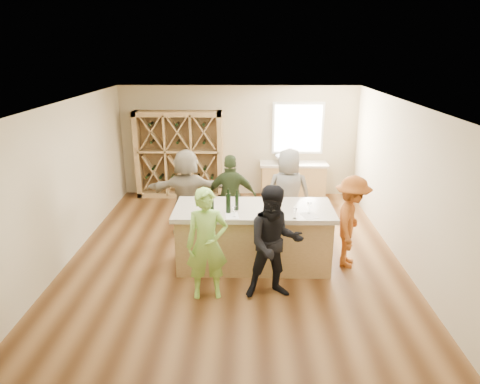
{
  "coord_description": "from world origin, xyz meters",
  "views": [
    {
      "loc": [
        0.24,
        -7.27,
        3.68
      ],
      "look_at": [
        0.1,
        0.2,
        1.15
      ],
      "focal_mm": 32.0,
      "sensor_mm": 36.0,
      "label": 1
    }
  ],
  "objects_px": {
    "sink": "(286,159)",
    "person_far_left": "(187,192)",
    "wine_bottle_d": "(228,203)",
    "person_near_left": "(207,244)",
    "wine_bottle_a": "(206,203)",
    "person_near_right": "(275,243)",
    "wine_rack": "(179,155)",
    "wine_bottle_e": "(237,202)",
    "wine_bottle_b": "(212,205)",
    "person_far_mid": "(231,197)",
    "person_far_right": "(288,194)",
    "person_server": "(351,222)",
    "tasting_counter_base": "(253,239)"
  },
  "relations": [
    {
      "from": "person_server",
      "to": "person_far_left",
      "type": "xyz_separation_m",
      "value": [
        -3.03,
        1.3,
        0.08
      ]
    },
    {
      "from": "wine_bottle_e",
      "to": "wine_rack",
      "type": "bearing_deg",
      "value": 112.32
    },
    {
      "from": "person_near_left",
      "to": "person_far_right",
      "type": "bearing_deg",
      "value": 49.63
    },
    {
      "from": "sink",
      "to": "person_server",
      "type": "xyz_separation_m",
      "value": [
        0.84,
        -3.6,
        -0.19
      ]
    },
    {
      "from": "wine_bottle_a",
      "to": "wine_bottle_e",
      "type": "xyz_separation_m",
      "value": [
        0.51,
        0.07,
        -0.02
      ]
    },
    {
      "from": "wine_bottle_a",
      "to": "person_near_left",
      "type": "relative_size",
      "value": 0.17
    },
    {
      "from": "sink",
      "to": "person_far_left",
      "type": "bearing_deg",
      "value": -133.62
    },
    {
      "from": "wine_rack",
      "to": "tasting_counter_base",
      "type": "relative_size",
      "value": 0.85
    },
    {
      "from": "wine_bottle_b",
      "to": "wine_bottle_e",
      "type": "bearing_deg",
      "value": 22.27
    },
    {
      "from": "wine_bottle_a",
      "to": "person_far_mid",
      "type": "distance_m",
      "value": 1.42
    },
    {
      "from": "person_far_mid",
      "to": "wine_rack",
      "type": "bearing_deg",
      "value": -60.98
    },
    {
      "from": "sink",
      "to": "person_far_mid",
      "type": "height_order",
      "value": "person_far_mid"
    },
    {
      "from": "sink",
      "to": "person_near_right",
      "type": "xyz_separation_m",
      "value": [
        -0.55,
        -4.64,
        -0.12
      ]
    },
    {
      "from": "wine_bottle_e",
      "to": "person_far_left",
      "type": "height_order",
      "value": "person_far_left"
    },
    {
      "from": "person_near_left",
      "to": "person_server",
      "type": "bearing_deg",
      "value": 15.52
    },
    {
      "from": "tasting_counter_base",
      "to": "person_far_right",
      "type": "xyz_separation_m",
      "value": [
        0.7,
        1.22,
        0.42
      ]
    },
    {
      "from": "tasting_counter_base",
      "to": "person_far_right",
      "type": "bearing_deg",
      "value": 60.06
    },
    {
      "from": "sink",
      "to": "person_far_mid",
      "type": "distance_m",
      "value": 2.79
    },
    {
      "from": "wine_bottle_b",
      "to": "person_far_mid",
      "type": "height_order",
      "value": "person_far_mid"
    },
    {
      "from": "wine_rack",
      "to": "person_far_mid",
      "type": "xyz_separation_m",
      "value": [
        1.42,
        -2.55,
        -0.24
      ]
    },
    {
      "from": "wine_bottle_a",
      "to": "person_near_right",
      "type": "height_order",
      "value": "person_near_right"
    },
    {
      "from": "wine_bottle_b",
      "to": "wine_bottle_d",
      "type": "bearing_deg",
      "value": 7.56
    },
    {
      "from": "sink",
      "to": "person_far_mid",
      "type": "relative_size",
      "value": 0.31
    },
    {
      "from": "wine_rack",
      "to": "wine_bottle_d",
      "type": "xyz_separation_m",
      "value": [
        1.42,
        -3.94,
        0.15
      ]
    },
    {
      "from": "wine_bottle_d",
      "to": "person_near_left",
      "type": "height_order",
      "value": "person_near_left"
    },
    {
      "from": "person_server",
      "to": "person_near_right",
      "type": "bearing_deg",
      "value": 145.28
    },
    {
      "from": "person_far_right",
      "to": "person_far_mid",
      "type": "bearing_deg",
      "value": 10.2
    },
    {
      "from": "tasting_counter_base",
      "to": "wine_bottle_a",
      "type": "relative_size",
      "value": 8.54
    },
    {
      "from": "wine_rack",
      "to": "wine_bottle_e",
      "type": "height_order",
      "value": "wine_rack"
    },
    {
      "from": "sink",
      "to": "wine_bottle_b",
      "type": "xyz_separation_m",
      "value": [
        -1.55,
        -3.9,
        0.22
      ]
    },
    {
      "from": "wine_bottle_a",
      "to": "person_server",
      "type": "distance_m",
      "value": 2.53
    },
    {
      "from": "person_near_left",
      "to": "person_far_right",
      "type": "relative_size",
      "value": 0.95
    },
    {
      "from": "wine_rack",
      "to": "person_far_right",
      "type": "xyz_separation_m",
      "value": [
        2.55,
        -2.48,
        -0.18
      ]
    },
    {
      "from": "wine_bottle_a",
      "to": "person_near_left",
      "type": "height_order",
      "value": "person_near_left"
    },
    {
      "from": "person_far_mid",
      "to": "wine_bottle_a",
      "type": "bearing_deg",
      "value": 74.36
    },
    {
      "from": "wine_bottle_b",
      "to": "person_far_right",
      "type": "distance_m",
      "value": 2.07
    },
    {
      "from": "person_near_right",
      "to": "person_far_left",
      "type": "bearing_deg",
      "value": 117.22
    },
    {
      "from": "sink",
      "to": "person_far_left",
      "type": "height_order",
      "value": "person_far_left"
    },
    {
      "from": "person_far_left",
      "to": "wine_bottle_d",
      "type": "bearing_deg",
      "value": 115.74
    },
    {
      "from": "wine_bottle_b",
      "to": "person_near_right",
      "type": "height_order",
      "value": "person_near_right"
    },
    {
      "from": "wine_bottle_a",
      "to": "person_near_left",
      "type": "xyz_separation_m",
      "value": [
        0.09,
        -0.85,
        -0.36
      ]
    },
    {
      "from": "wine_rack",
      "to": "wine_bottle_b",
      "type": "xyz_separation_m",
      "value": [
        1.15,
        -3.97,
        0.13
      ]
    },
    {
      "from": "wine_bottle_d",
      "to": "person_server",
      "type": "xyz_separation_m",
      "value": [
        2.11,
        0.26,
        -0.43
      ]
    },
    {
      "from": "person_near_right",
      "to": "tasting_counter_base",
      "type": "bearing_deg",
      "value": 98.88
    },
    {
      "from": "wine_rack",
      "to": "wine_bottle_a",
      "type": "height_order",
      "value": "wine_rack"
    },
    {
      "from": "wine_bottle_e",
      "to": "sink",
      "type": "bearing_deg",
      "value": 73.05
    },
    {
      "from": "person_far_mid",
      "to": "person_far_left",
      "type": "height_order",
      "value": "person_far_left"
    },
    {
      "from": "wine_bottle_e",
      "to": "person_near_right",
      "type": "xyz_separation_m",
      "value": [
        0.59,
        -0.9,
        -0.32
      ]
    },
    {
      "from": "wine_bottle_d",
      "to": "person_server",
      "type": "bearing_deg",
      "value": 7.13
    },
    {
      "from": "wine_bottle_a",
      "to": "person_near_left",
      "type": "bearing_deg",
      "value": -84.29
    }
  ]
}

